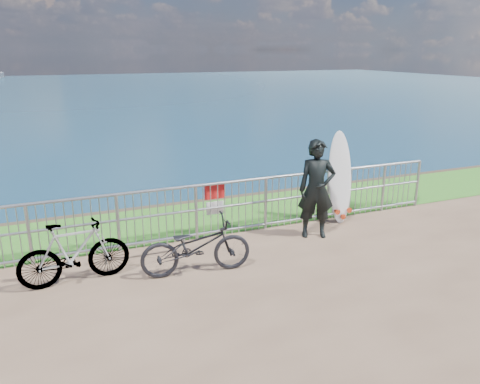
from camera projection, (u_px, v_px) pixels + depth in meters
name	position (u px, v px, depth m)	size (l,w,h in m)	color
grass_strip	(204.00, 218.00, 10.45)	(120.00, 120.00, 0.00)	#2D7720
railing	(221.00, 208.00, 9.31)	(10.06, 0.10, 1.13)	#95989D
surfer	(317.00, 189.00, 9.16)	(0.72, 0.47, 1.97)	black
surfboard	(340.00, 181.00, 10.04)	(0.60, 0.55, 1.97)	silver
bicycle_near	(196.00, 246.00, 7.74)	(0.64, 1.84, 0.97)	black
bicycle_far	(74.00, 253.00, 7.41)	(0.49, 1.73, 1.04)	black
bike_rack	(145.00, 244.00, 8.35)	(1.62, 0.05, 0.34)	#95989D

